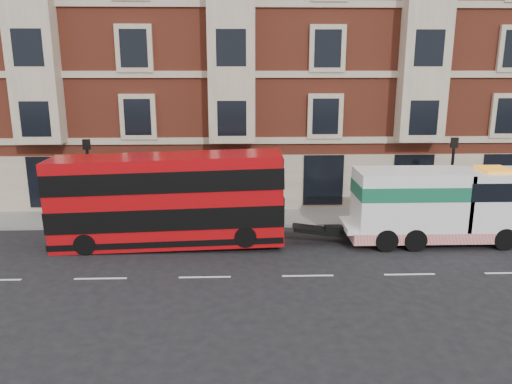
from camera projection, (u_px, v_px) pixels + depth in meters
ground at (205, 277)px, 19.25m from camera, size 120.00×120.00×0.00m
sidewalk at (214, 218)px, 26.50m from camera, size 90.00×3.00×0.15m
victorian_terrace at (225, 31)px, 31.33m from camera, size 45.00×12.00×20.40m
lamp_post_west at (89, 176)px, 24.41m from camera, size 0.35×0.15×4.35m
lamp_post_east at (451, 174)px, 24.99m from camera, size 0.35×0.15×4.35m
double_decker_bus at (167, 199)px, 22.15m from camera, size 10.22×2.35×4.14m
tow_truck at (434, 205)px, 22.63m from camera, size 8.18×2.42×3.41m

